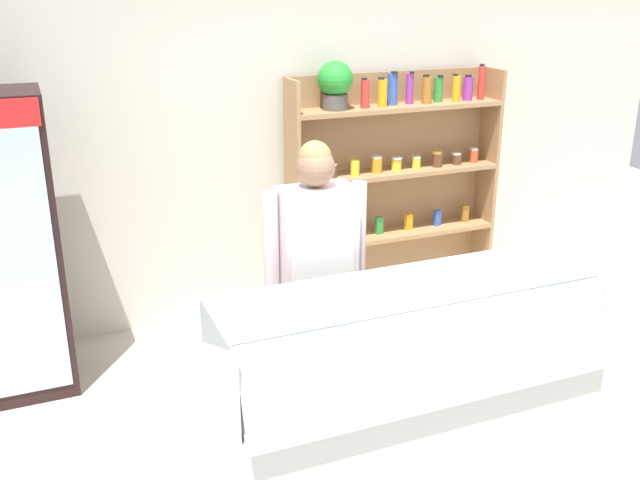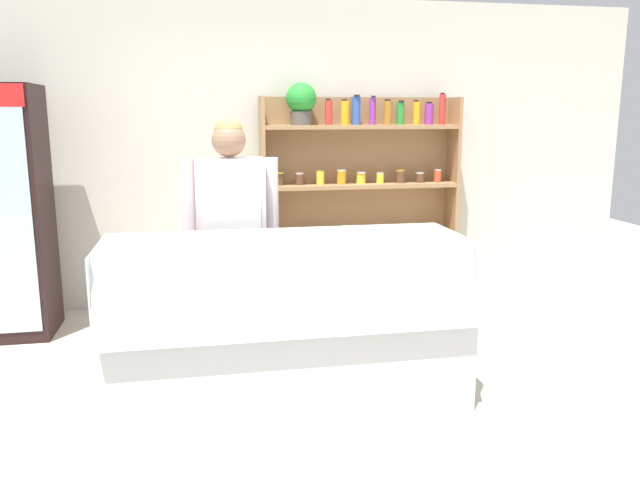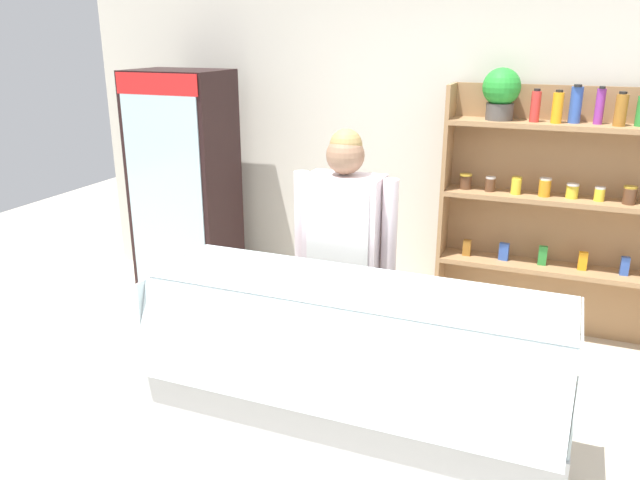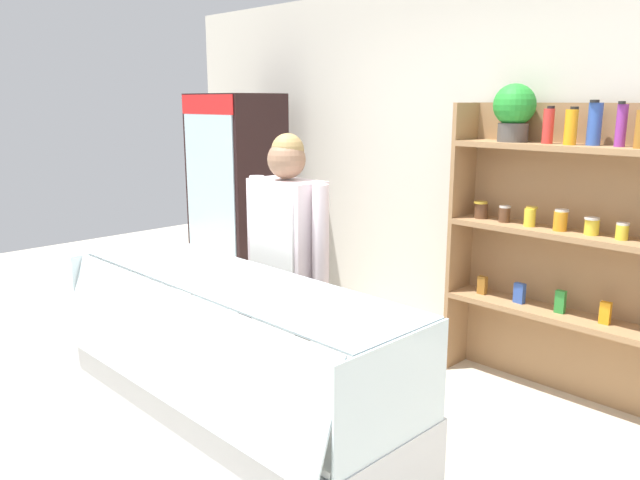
# 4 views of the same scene
# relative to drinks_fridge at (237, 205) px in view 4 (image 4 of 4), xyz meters

# --- Properties ---
(back_wall) EXTENTS (6.80, 0.10, 2.70)m
(back_wall) POSITION_rel_drinks_fridge_xyz_m (2.24, 0.59, 0.39)
(back_wall) COLOR beige
(back_wall) RESTS_ON ground
(drinks_fridge) EXTENTS (0.76, 0.57, 1.92)m
(drinks_fridge) POSITION_rel_drinks_fridge_xyz_m (0.00, 0.00, 0.00)
(drinks_fridge) COLOR black
(drinks_fridge) RESTS_ON ground
(shelving_unit) EXTENTS (1.78, 0.29, 1.97)m
(shelving_unit) POSITION_rel_drinks_fridge_xyz_m (2.91, 0.40, 0.15)
(shelving_unit) COLOR #9E754C
(shelving_unit) RESTS_ON ground
(deli_display_case) EXTENTS (2.09, 0.77, 1.01)m
(deli_display_case) POSITION_rel_drinks_fridge_xyz_m (2.01, -1.58, -0.65)
(deli_display_case) COLOR silver
(deli_display_case) RESTS_ON ground
(shop_clerk) EXTENTS (0.64, 0.25, 1.68)m
(shop_clerk) POSITION_rel_drinks_fridge_xyz_m (1.74, -0.95, 0.04)
(shop_clerk) COLOR #4C4233
(shop_clerk) RESTS_ON ground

